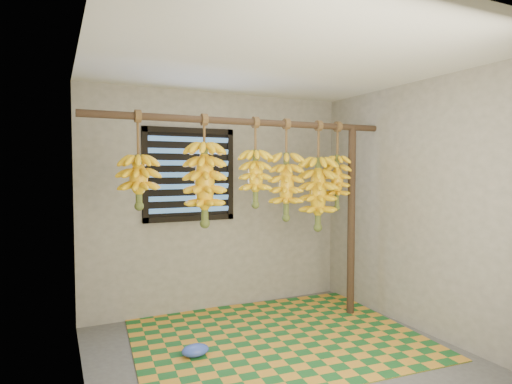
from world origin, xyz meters
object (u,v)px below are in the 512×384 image
plastic_bag (195,350)px  banana_bunch_b (205,184)px  banana_bunch_c (255,178)px  banana_bunch_a (139,181)px  banana_bunch_e (318,193)px  banana_bunch_f (337,182)px  banana_bunch_d (286,186)px  support_post (351,221)px  woven_mat (277,337)px

plastic_bag → banana_bunch_b: 1.42m
banana_bunch_b → banana_bunch_c: 0.51m
banana_bunch_a → banana_bunch_e: (1.80, 0.00, -0.14)m
banana_bunch_c → banana_bunch_e: (0.71, -0.00, -0.16)m
banana_bunch_a → banana_bunch_f: (2.03, 0.00, -0.03)m
banana_bunch_d → banana_bunch_f: bearing=0.0°
support_post → banana_bunch_c: size_ratio=2.35×
banana_bunch_c → banana_bunch_f: 0.95m
banana_bunch_d → banana_bunch_b: bearing=180.0°
support_post → banana_bunch_e: 0.53m
woven_mat → banana_bunch_d: (0.23, 0.24, 1.39)m
plastic_bag → banana_bunch_a: 1.48m
banana_bunch_e → banana_bunch_f: same height
support_post → banana_bunch_f: (-0.19, 0.00, 0.42)m
support_post → banana_bunch_b: (-1.64, 0.00, 0.42)m
woven_mat → banana_bunch_a: bearing=168.4°
banana_bunch_b → plastic_bag: bearing=-121.5°
support_post → banana_bunch_a: size_ratio=2.43×
plastic_bag → support_post: bearing=9.9°
banana_bunch_f → banana_bunch_e: bearing=180.0°
plastic_bag → banana_bunch_a: banana_bunch_a is taller
woven_mat → banana_bunch_f: 1.67m
plastic_bag → banana_bunch_e: (1.41, 0.32, 1.25)m
support_post → banana_bunch_c: bearing=180.0°
plastic_bag → banana_bunch_b: (0.20, 0.32, 1.37)m
woven_mat → banana_bunch_b: banana_bunch_b is taller
banana_bunch_e → woven_mat: bearing=-158.0°
support_post → plastic_bag: bearing=-170.1°
banana_bunch_a → banana_bunch_d: bearing=-0.0°
banana_bunch_f → banana_bunch_c: bearing=180.0°
support_post → banana_bunch_d: bearing=-180.0°
banana_bunch_b → banana_bunch_e: same height
woven_mat → support_post: bearing=13.3°
plastic_bag → banana_bunch_f: bearing=11.0°
plastic_bag → banana_bunch_e: banana_bunch_e is taller
plastic_bag → banana_bunch_b: size_ratio=0.23×
banana_bunch_b → banana_bunch_d: (0.84, -0.00, -0.03)m
woven_mat → banana_bunch_c: bearing=112.8°
banana_bunch_b → banana_bunch_e: bearing=0.0°
support_post → banana_bunch_e: size_ratio=1.80×
banana_bunch_b → banana_bunch_c: (0.51, 0.00, 0.05)m
banana_bunch_e → banana_bunch_f: (0.24, 0.00, 0.11)m
banana_bunch_b → banana_bunch_d: size_ratio=1.01×
support_post → banana_bunch_f: bearing=180.0°
banana_bunch_e → support_post: bearing=0.0°
banana_bunch_c → banana_bunch_f: (0.95, -0.00, -0.05)m
woven_mat → plastic_bag: bearing=-174.6°
banana_bunch_a → banana_bunch_f: 2.03m
support_post → woven_mat: size_ratio=0.78×
woven_mat → banana_bunch_d: bearing=46.5°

